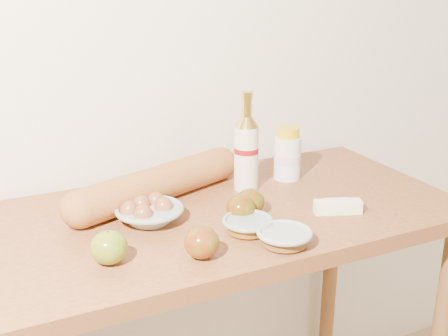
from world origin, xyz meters
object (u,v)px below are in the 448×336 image
at_px(bourbon_bottle, 246,151).
at_px(baguette, 158,184).
at_px(cream_bottle, 287,155).
at_px(egg_bowl, 149,212).
at_px(table, 219,254).

distance_m(bourbon_bottle, baguette, 0.25).
xyz_separation_m(bourbon_bottle, cream_bottle, (0.14, 0.02, -0.04)).
bearing_deg(baguette, egg_bowl, -138.74).
bearing_deg(table, baguette, 132.56).
height_order(bourbon_bottle, baguette, bourbon_bottle).
height_order(table, egg_bowl, egg_bowl).
bearing_deg(bourbon_bottle, baguette, -169.05).
relative_size(cream_bottle, egg_bowl, 0.72).
distance_m(cream_bottle, egg_bowl, 0.46).
distance_m(bourbon_bottle, cream_bottle, 0.15).
relative_size(bourbon_bottle, cream_bottle, 1.79).
distance_m(egg_bowl, baguette, 0.13).
relative_size(egg_bowl, baguette, 0.38).
bearing_deg(cream_bottle, bourbon_bottle, 165.72).
distance_m(table, cream_bottle, 0.35).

